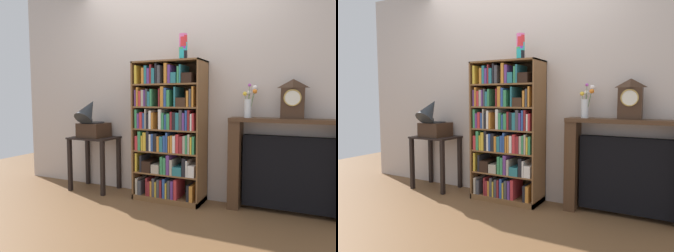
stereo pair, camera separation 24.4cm
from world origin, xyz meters
The scene contains 9 objects.
ground_plane centered at (0.00, 0.00, -0.01)m, with size 7.90×6.40×0.02m, color brown.
wall_back centered at (0.11, 0.27, 1.30)m, with size 4.90×0.08×2.60m, color beige.
bookshelf centered at (-0.01, 0.04, 0.75)m, with size 0.80×0.35×1.58m.
cup_stack centered at (0.17, 0.03, 1.72)m, with size 0.09×0.09×0.28m.
side_table_left centered at (-1.04, 0.03, 0.50)m, with size 0.57×0.41×0.68m.
gramophone centered at (-1.04, -0.02, 0.89)m, with size 0.32×0.45×0.53m.
fireplace_mantel centered at (1.27, 0.14, 0.48)m, with size 1.17×0.23×0.97m.
mantel_clock centered at (1.29, 0.12, 1.16)m, with size 0.21×0.13×0.39m.
flower_vase centered at (0.87, 0.13, 1.12)m, with size 0.15×0.14×0.35m.
Camera 1 is at (1.46, -3.15, 1.17)m, focal length 33.38 mm.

